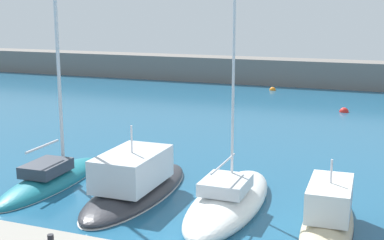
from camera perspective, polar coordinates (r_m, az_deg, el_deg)
breakwater_seawall at (r=56.74m, az=15.16°, el=4.83°), size 108.00×3.82×2.71m
sailboat_teal_nearest at (r=25.24m, az=-14.92°, el=-6.13°), size 2.42×7.86×14.07m
motorboat_charcoal_second at (r=23.05m, az=-6.08°, el=-6.73°), size 2.92×8.40×3.43m
sailboat_white_third at (r=21.49m, az=4.00°, el=-8.63°), size 2.65×8.03×16.74m
motorboat_sand_fourth at (r=20.02m, az=14.50°, el=-10.24°), size 2.15×7.51×2.86m
mooring_buoy_red at (r=43.03m, az=16.09°, el=0.83°), size 0.72×0.72×0.72m
mooring_buoy_orange at (r=53.23m, az=8.70°, el=3.20°), size 0.65×0.65×0.65m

